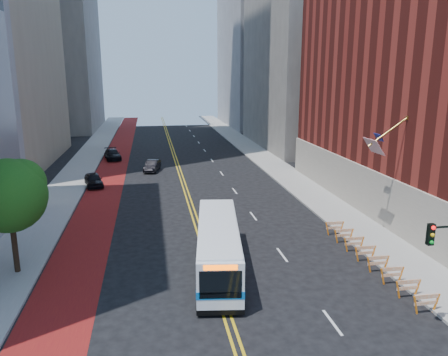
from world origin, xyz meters
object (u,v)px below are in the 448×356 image
object	(u,v)px
transit_bus	(218,246)
car_b	(152,166)
car_c	(113,154)
street_tree	(10,193)
car_a	(94,180)

from	to	relation	value
transit_bus	car_b	bearing A→B (deg)	105.02
car_b	car_c	bearing A→B (deg)	135.30
transit_bus	car_b	distance (m)	28.35
street_tree	car_a	world-z (taller)	street_tree
transit_bus	car_c	size ratio (longest dim) A/B	2.29
street_tree	car_c	xyz separation A→B (m)	(2.77, 34.99, -4.22)
street_tree	car_c	distance (m)	35.35
transit_bus	car_c	distance (m)	37.52
car_a	car_b	size ratio (longest dim) A/B	1.02
car_c	car_b	bearing A→B (deg)	-69.17
transit_bus	car_b	size ratio (longest dim) A/B	2.73
transit_bus	car_c	xyz separation A→B (m)	(-8.86, 36.45, -0.84)
street_tree	car_a	xyz separation A→B (m)	(1.94, 20.33, -4.22)
street_tree	transit_bus	bearing A→B (deg)	-7.19
transit_bus	car_b	world-z (taller)	transit_bus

